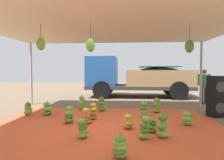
# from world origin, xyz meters

# --- Properties ---
(ground_plane) EXTENTS (40.00, 40.00, 0.00)m
(ground_plane) POSITION_xyz_m (0.00, 3.00, 0.00)
(ground_plane) COLOR brown
(tarp_orange) EXTENTS (6.40, 5.06, 0.01)m
(tarp_orange) POSITION_xyz_m (0.00, 0.00, 0.01)
(tarp_orange) COLOR #D1512D
(tarp_orange) RESTS_ON ground
(tent_canopy) EXTENTS (8.00, 7.00, 2.89)m
(tent_canopy) POSITION_xyz_m (-0.00, -0.08, 2.80)
(tent_canopy) COLOR #9EA0A5
(tent_canopy) RESTS_ON ground
(banana_bunch_0) EXTENTS (0.37, 0.37, 0.58)m
(banana_bunch_0) POSITION_xyz_m (1.34, -0.82, 0.26)
(banana_bunch_0) COLOR #75A83D
(banana_bunch_0) RESTS_ON tarp_orange
(banana_bunch_1) EXTENTS (0.37, 0.36, 0.57)m
(banana_bunch_1) POSITION_xyz_m (1.65, 1.84, 0.26)
(banana_bunch_1) COLOR #75A83D
(banana_bunch_1) RESTS_ON tarp_orange
(banana_bunch_2) EXTENTS (0.34, 0.33, 0.57)m
(banana_bunch_2) POSITION_xyz_m (-0.51, 0.72, 0.25)
(banana_bunch_2) COLOR #996628
(banana_bunch_2) RESTS_ON tarp_orange
(banana_bunch_3) EXTENTS (0.35, 0.36, 0.52)m
(banana_bunch_3) POSITION_xyz_m (-0.60, 0.19, 0.22)
(banana_bunch_3) COLOR #996628
(banana_bunch_3) RESTS_ON tarp_orange
(banana_bunch_4) EXTENTS (0.40, 0.41, 0.44)m
(banana_bunch_4) POSITION_xyz_m (2.23, 0.21, 0.20)
(banana_bunch_4) COLOR #6B9E38
(banana_bunch_4) RESTS_ON tarp_orange
(banana_bunch_5) EXTENTS (0.36, 0.33, 0.44)m
(banana_bunch_5) POSITION_xyz_m (0.59, -0.21, 0.19)
(banana_bunch_5) COLOR #996628
(banana_bunch_5) RESTS_ON tarp_orange
(banana_bunch_6) EXTENTS (0.34, 0.36, 0.54)m
(banana_bunch_6) POSITION_xyz_m (-1.14, 0.23, 0.25)
(banana_bunch_6) COLOR #477523
(banana_bunch_6) RESTS_ON tarp_orange
(banana_bunch_7) EXTENTS (0.34, 0.35, 0.58)m
(banana_bunch_7) POSITION_xyz_m (-1.19, 2.19, 0.26)
(banana_bunch_7) COLOR #60932D
(banana_bunch_7) RESTS_ON tarp_orange
(banana_bunch_8) EXTENTS (0.34, 0.36, 0.45)m
(banana_bunch_8) POSITION_xyz_m (0.40, -1.90, 0.19)
(banana_bunch_8) COLOR #60932D
(banana_bunch_8) RESTS_ON tarp_orange
(banana_bunch_9) EXTENTS (0.40, 0.40, 0.58)m
(banana_bunch_9) POSITION_xyz_m (-0.38, 1.96, 0.26)
(banana_bunch_9) COLOR #477523
(banana_bunch_9) RESTS_ON tarp_orange
(banana_bunch_10) EXTENTS (0.43, 0.41, 0.49)m
(banana_bunch_10) POSITION_xyz_m (-2.17, 1.18, 0.22)
(banana_bunch_10) COLOR #477523
(banana_bunch_10) RESTS_ON tarp_orange
(banana_bunch_11) EXTENTS (0.34, 0.34, 0.47)m
(banana_bunch_11) POSITION_xyz_m (-2.85, 1.17, 0.22)
(banana_bunch_11) COLOR #6B9E38
(banana_bunch_11) RESTS_ON tarp_orange
(banana_bunch_12) EXTENTS (0.33, 0.34, 0.51)m
(banana_bunch_12) POSITION_xyz_m (-0.46, -0.96, 0.22)
(banana_bunch_12) COLOR #6B9E38
(banana_bunch_12) RESTS_ON tarp_orange
(banana_bunch_13) EXTENTS (0.35, 0.33, 0.43)m
(banana_bunch_13) POSITION_xyz_m (1.16, -0.47, 0.18)
(banana_bunch_13) COLOR #477523
(banana_bunch_13) RESTS_ON tarp_orange
(banana_bunch_14) EXTENTS (0.34, 0.34, 0.57)m
(banana_bunch_14) POSITION_xyz_m (0.92, -0.95, 0.25)
(banana_bunch_14) COLOR #6B9E38
(banana_bunch_14) RESTS_ON tarp_orange
(banana_bunch_15) EXTENTS (0.32, 0.32, 0.59)m
(banana_bunch_15) POSITION_xyz_m (1.11, 0.92, 0.27)
(banana_bunch_15) COLOR #75A83D
(banana_bunch_15) RESTS_ON tarp_orange
(cargo_truck_main) EXTENTS (6.26, 2.71, 2.40)m
(cargo_truck_main) POSITION_xyz_m (1.12, 6.42, 1.21)
(cargo_truck_main) COLOR #2D2D2D
(cargo_truck_main) RESTS_ON ground
(worker_0) EXTENTS (0.60, 0.37, 1.63)m
(worker_0) POSITION_xyz_m (4.25, 4.05, 0.95)
(worker_0) COLOR #26262D
(worker_0) RESTS_ON ground
(speaker_stack) EXTENTS (0.61, 0.53, 1.37)m
(speaker_stack) POSITION_xyz_m (3.60, 1.40, 0.68)
(speaker_stack) COLOR black
(speaker_stack) RESTS_ON ground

